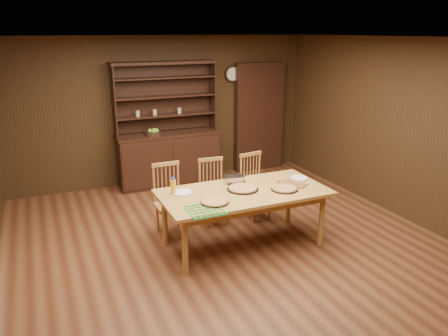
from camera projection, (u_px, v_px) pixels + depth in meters
name	position (u px, v px, depth m)	size (l,w,h in m)	color
floor	(232.00, 248.00, 5.61)	(6.00, 6.00, 0.00)	brown
room_shell	(233.00, 128.00, 5.13)	(6.00, 6.00, 6.00)	beige
china_hutch	(168.00, 152.00, 7.84)	(1.84, 0.52, 2.17)	#331911
doorway	(259.00, 117.00, 8.55)	(1.00, 0.18, 2.10)	#331911
wall_clock	(232.00, 74.00, 8.14)	(0.30, 0.05, 0.30)	#331911
dining_table	(244.00, 196.00, 5.50)	(2.10, 1.05, 0.75)	#B4863E
chair_left	(169.00, 197.00, 5.93)	(0.40, 0.39, 0.98)	#A46538
chair_center	(213.00, 189.00, 6.28)	(0.41, 0.39, 0.94)	#A46538
chair_right	(254.00, 184.00, 6.46)	(0.45, 0.44, 0.96)	#A46538
pizza_left	(215.00, 202.00, 5.09)	(0.34, 0.34, 0.04)	black
pizza_right	(284.00, 189.00, 5.51)	(0.34, 0.34, 0.04)	black
pizza_center	(243.00, 188.00, 5.51)	(0.40, 0.40, 0.04)	black
cooling_rack	(205.00, 210.00, 4.87)	(0.38, 0.38, 0.02)	#0B9535
plate_left	(182.00, 192.00, 5.40)	(0.27, 0.27, 0.02)	white
plate_right	(299.00, 178.00, 5.93)	(0.26, 0.26, 0.02)	white
foil_dish	(234.00, 179.00, 5.75)	(0.24, 0.17, 0.10)	silver
juice_bottle	(173.00, 186.00, 5.35)	(0.07, 0.07, 0.21)	#F4A10C
pot_holder_a	(298.00, 185.00, 5.66)	(0.20, 0.20, 0.01)	red
pot_holder_b	(288.00, 183.00, 5.75)	(0.22, 0.22, 0.02)	red
fruit_bowl	(153.00, 133.00, 7.55)	(0.29, 0.29, 0.12)	black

